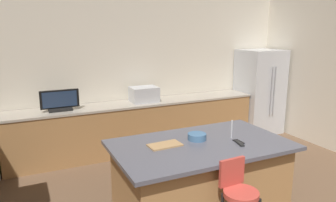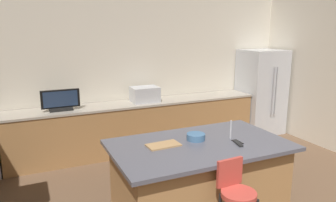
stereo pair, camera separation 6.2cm
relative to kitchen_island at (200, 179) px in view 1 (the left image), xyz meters
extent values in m
cube|color=beige|center=(0.13, 2.70, 0.94)|extent=(6.77, 0.12, 2.82)
cube|color=#9E7042|center=(0.08, 2.32, -0.04)|extent=(4.53, 0.60, 0.86)
cube|color=#9E9384|center=(0.08, 2.32, 0.41)|extent=(4.55, 0.62, 0.04)
cube|color=#9E7042|center=(0.00, 0.00, 0.01)|extent=(1.86, 1.03, 0.78)
cube|color=#4C4C56|center=(0.00, 0.00, 0.42)|extent=(2.02, 1.19, 0.04)
cube|color=#B7BABF|center=(2.79, 2.25, 0.41)|extent=(0.84, 0.74, 1.76)
cylinder|color=gray|center=(2.75, 1.86, 0.50)|extent=(0.02, 0.02, 0.97)
cylinder|color=gray|center=(2.83, 1.86, 0.50)|extent=(0.02, 0.02, 0.97)
cube|color=#B7BABF|center=(0.20, 2.32, 0.57)|extent=(0.48, 0.36, 0.27)
cube|color=black|center=(-1.26, 2.27, 0.46)|extent=(0.36, 0.16, 0.05)
cube|color=black|center=(-1.26, 2.27, 0.63)|extent=(0.60, 0.05, 0.29)
cube|color=#1E2D47|center=(-1.26, 2.25, 0.63)|extent=(0.53, 0.01, 0.25)
cylinder|color=#B2B2B7|center=(0.20, 2.42, 0.55)|extent=(0.02, 0.02, 0.24)
cylinder|color=#B2B2B7|center=(0.42, 0.00, 0.56)|extent=(0.02, 0.02, 0.22)
cylinder|color=#B23D33|center=(0.00, -0.75, 0.19)|extent=(0.34, 0.34, 0.05)
cube|color=#B23D33|center=(-0.01, -0.60, 0.35)|extent=(0.29, 0.05, 0.28)
cylinder|color=#3F668C|center=(0.02, 0.12, 0.48)|extent=(0.22, 0.22, 0.08)
cube|color=black|center=(0.41, -0.15, 0.45)|extent=(0.08, 0.15, 0.01)
cube|color=black|center=(0.38, -0.22, 0.46)|extent=(0.08, 0.18, 0.02)
cube|color=#A87F51|center=(-0.41, 0.10, 0.46)|extent=(0.38, 0.22, 0.02)
camera|label=1|loc=(-1.82, -2.98, 1.73)|focal=34.33mm
camera|label=2|loc=(-1.76, -3.00, 1.73)|focal=34.33mm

